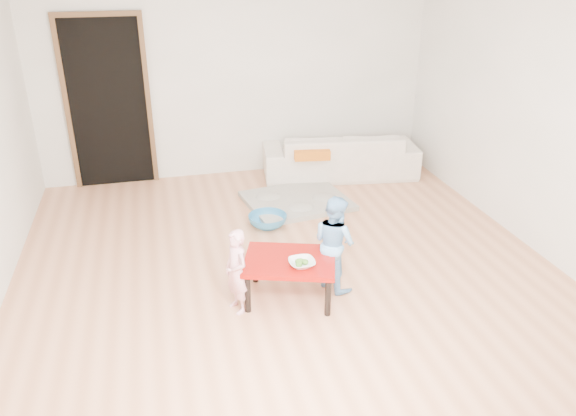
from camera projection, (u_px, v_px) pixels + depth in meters
name	position (u px, v px, depth m)	size (l,w,h in m)	color
floor	(283.00, 260.00, 5.45)	(5.00, 5.00, 0.01)	tan
back_wall	(237.00, 75.00, 7.11)	(5.00, 0.02, 2.60)	white
right_wall	(532.00, 113.00, 5.45)	(0.02, 5.00, 2.60)	white
doorway	(108.00, 104.00, 6.86)	(1.02, 0.08, 2.11)	brown
sofa	(340.00, 154.00, 7.41)	(2.00, 0.78, 0.58)	beige
cushion	(311.00, 152.00, 7.03)	(0.44, 0.39, 0.12)	orange
red_table	(290.00, 278.00, 4.79)	(0.76, 0.57, 0.38)	#920D07
bowl	(302.00, 263.00, 4.60)	(0.22, 0.22, 0.05)	white
broccoli	(302.00, 263.00, 4.60)	(0.12, 0.12, 0.06)	#2D5919
child_pink	(237.00, 272.00, 4.55)	(0.27, 0.18, 0.74)	pink
child_blue	(334.00, 242.00, 4.87)	(0.42, 0.33, 0.86)	#64B6E9
basin	(268.00, 221.00, 6.10)	(0.42, 0.42, 0.13)	teal
blanket	(297.00, 201.00, 6.67)	(1.16, 0.96, 0.06)	#A7A093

